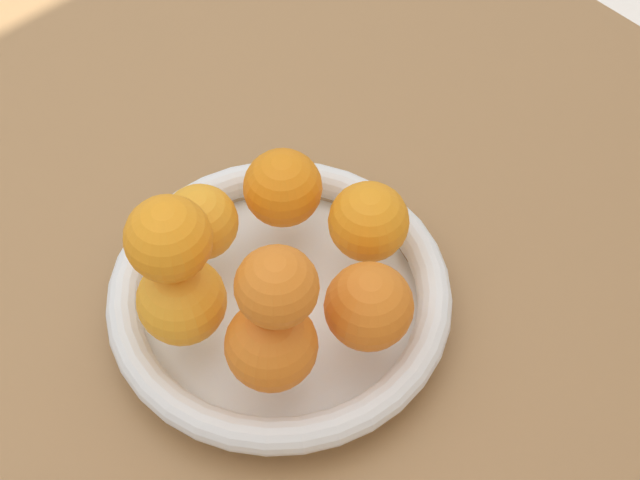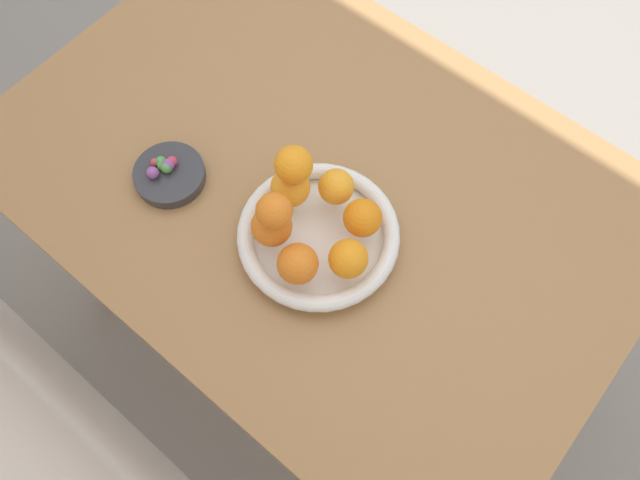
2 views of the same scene
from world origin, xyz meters
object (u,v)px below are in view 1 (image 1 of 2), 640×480
Objects in this scene: orange_0 at (182,301)px; orange_1 at (271,345)px; dining_table at (148,357)px; orange_3 at (369,222)px; orange_6 at (168,239)px; orange_4 at (283,188)px; fruit_bowl at (280,298)px; orange_5 at (200,222)px; orange_2 at (369,307)px; orange_7 at (277,287)px.

orange_0 is 0.07m from orange_1.
orange_0 is (-0.01, 0.07, 0.16)m from dining_table.
orange_6 is (0.14, -0.04, 0.06)m from orange_3.
orange_4 is 1.03× the size of orange_6.
orange_6 is (0.07, -0.03, 0.11)m from fruit_bowl.
orange_6 is (0.11, 0.02, 0.06)m from orange_4.
orange_5 is at bearing -104.81° from orange_1.
orange_6 reaches higher than dining_table.
orange_4 is (-0.03, -0.12, -0.00)m from orange_2.
orange_0 is 0.15m from orange_3.
orange_1 is at bearing 10.20° from orange_7.
orange_1 is (0.05, 0.05, 0.05)m from fruit_bowl.
dining_table is 0.17m from orange_0.
orange_4 is at bearing -165.67° from orange_0.
dining_table is 4.28× the size of fruit_bowl.
fruit_bowl is at bearing 45.80° from orange_4.
dining_table is 0.24m from orange_3.
orange_2 reaches higher than orange_3.
orange_4 is at bearing -168.73° from orange_6.
orange_0 is 1.04× the size of orange_4.
orange_3 reaches higher than orange_5.
orange_3 is 1.03× the size of orange_6.
orange_2 is 1.04× the size of orange_4.
fruit_bowl is at bearing -129.45° from orange_7.
orange_4 is at bearing -102.45° from orange_2.
orange_4 is at bearing 162.28° from dining_table.
orange_3 is at bearing -165.10° from orange_1.
orange_1 reaches higher than dining_table.
orange_1 reaches higher than orange_5.
fruit_bowl is 4.07× the size of orange_1.
orange_4 reaches higher than orange_5.
orange_0 is at bearing 65.35° from orange_6.
fruit_bowl reaches higher than dining_table.
orange_7 is (0.09, 0.10, 0.06)m from orange_4.
dining_table is 17.44× the size of orange_1.
fruit_bowl is 0.08m from orange_5.
orange_3 is at bearing -164.73° from orange_7.
orange_1 is 0.13m from orange_3.
orange_0 is (0.07, -0.02, 0.05)m from fruit_bowl.
dining_table is at bearing -17.72° from orange_4.
orange_0 is 0.13m from orange_2.
orange_3 is (-0.12, -0.03, -0.00)m from orange_1.
orange_3 is (-0.07, 0.02, 0.05)m from fruit_bowl.
orange_3 is at bearing 137.31° from orange_5.
orange_0 reaches higher than fruit_bowl.
orange_6 reaches higher than fruit_bowl.
orange_5 is (0.04, -0.14, -0.00)m from orange_2.
orange_1 is 1.11× the size of orange_5.
orange_6 is (0.05, 0.04, 0.06)m from orange_5.
orange_1 reaches higher than fruit_bowl.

